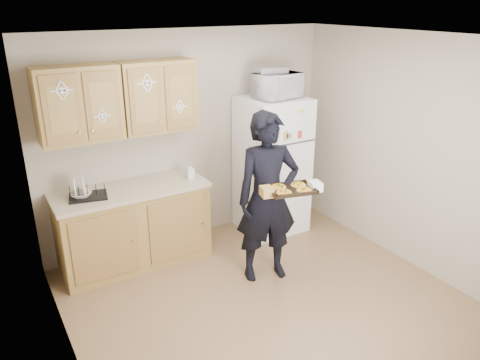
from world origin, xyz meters
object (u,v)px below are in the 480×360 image
person (268,198)px  dish_rack (87,191)px  microwave (277,86)px  baking_tray (291,190)px  refrigerator (272,165)px

person → dish_rack: 1.83m
microwave → dish_rack: size_ratio=1.43×
person → microwave: bearing=65.6°
baking_tray → refrigerator: bearing=77.5°
refrigerator → baking_tray: bearing=-116.9°
dish_rack → refrigerator: bearing=-0.9°
baking_tray → microwave: microwave is taller
person → baking_tray: person is taller
baking_tray → dish_rack: baking_tray is taller
person → microwave: microwave is taller
baking_tray → person: bearing=118.8°
refrigerator → person: (-0.69, -0.92, 0.05)m
baking_tray → dish_rack: (-1.64, 1.24, -0.10)m
microwave → dish_rack: bearing=168.9°
person → microwave: 1.46m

